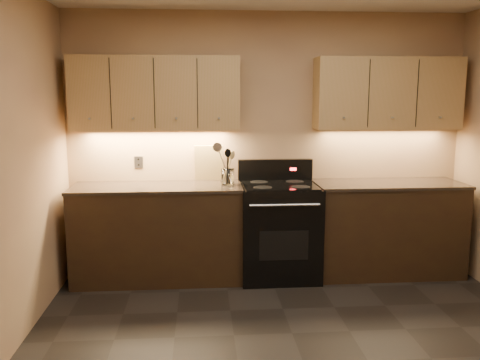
{
  "coord_description": "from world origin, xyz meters",
  "views": [
    {
      "loc": [
        -0.68,
        -3.12,
        1.8
      ],
      "look_at": [
        -0.32,
        1.45,
        1.02
      ],
      "focal_mm": 38.0,
      "sensor_mm": 36.0,
      "label": 1
    }
  ],
  "objects": [
    {
      "name": "wall_back",
      "position": [
        0.0,
        2.0,
        1.3
      ],
      "size": [
        4.0,
        0.04,
        2.6
      ],
      "primitive_type": "cube",
      "color": "tan",
      "rests_on": "ground"
    },
    {
      "name": "counter_left",
      "position": [
        -1.1,
        1.7,
        0.47
      ],
      "size": [
        1.62,
        0.62,
        0.93
      ],
      "color": "black",
      "rests_on": "ground"
    },
    {
      "name": "counter_right",
      "position": [
        1.18,
        1.7,
        0.47
      ],
      "size": [
        1.46,
        0.62,
        0.93
      ],
      "color": "black",
      "rests_on": "ground"
    },
    {
      "name": "stove",
      "position": [
        0.08,
        1.68,
        0.48
      ],
      "size": [
        0.76,
        0.68,
        1.14
      ],
      "color": "black",
      "rests_on": "ground"
    },
    {
      "name": "upper_cab_left",
      "position": [
        -1.1,
        1.85,
        1.8
      ],
      "size": [
        1.6,
        0.3,
        0.7
      ],
      "primitive_type": "cube",
      "color": "tan",
      "rests_on": "wall_back"
    },
    {
      "name": "upper_cab_right",
      "position": [
        1.18,
        1.85,
        1.8
      ],
      "size": [
        1.44,
        0.3,
        0.7
      ],
      "primitive_type": "cube",
      "color": "tan",
      "rests_on": "wall_back"
    },
    {
      "name": "outlet_plate",
      "position": [
        -1.3,
        1.99,
        1.12
      ],
      "size": [
        0.08,
        0.01,
        0.12
      ],
      "primitive_type": "cube",
      "color": "#B2B5BA",
      "rests_on": "wall_back"
    },
    {
      "name": "utensil_crock",
      "position": [
        -0.42,
        1.71,
        1.0
      ],
      "size": [
        0.14,
        0.14,
        0.16
      ],
      "color": "white",
      "rests_on": "counter_left"
    },
    {
      "name": "cutting_board",
      "position": [
        -0.59,
        1.96,
        1.11
      ],
      "size": [
        0.29,
        0.1,
        0.36
      ],
      "primitive_type": "cube",
      "rotation": [
        0.17,
        0.0,
        -0.07
      ],
      "color": "tan",
      "rests_on": "counter_left"
    },
    {
      "name": "wooden_spoon",
      "position": [
        -0.46,
        1.7,
        1.1
      ],
      "size": [
        0.15,
        0.09,
        0.32
      ],
      "primitive_type": null,
      "rotation": [
        -0.08,
        0.31,
        0.07
      ],
      "color": "tan",
      "rests_on": "utensil_crock"
    },
    {
      "name": "black_spoon",
      "position": [
        -0.42,
        1.72,
        1.12
      ],
      "size": [
        0.06,
        0.18,
        0.36
      ],
      "primitive_type": null,
      "rotation": [
        0.35,
        0.02,
        -0.05
      ],
      "color": "black",
      "rests_on": "utensil_crock"
    },
    {
      "name": "black_turner",
      "position": [
        -0.41,
        1.7,
        1.11
      ],
      "size": [
        0.1,
        0.17,
        0.34
      ],
      "primitive_type": null,
      "rotation": [
        -0.22,
        0.07,
        0.33
      ],
      "color": "black",
      "rests_on": "utensil_crock"
    },
    {
      "name": "steel_skimmer",
      "position": [
        -0.39,
        1.7,
        1.14
      ],
      "size": [
        0.23,
        0.17,
        0.41
      ],
      "primitive_type": null,
      "rotation": [
        -0.18,
        -0.36,
        -0.04
      ],
      "color": "silver",
      "rests_on": "utensil_crock"
    }
  ]
}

